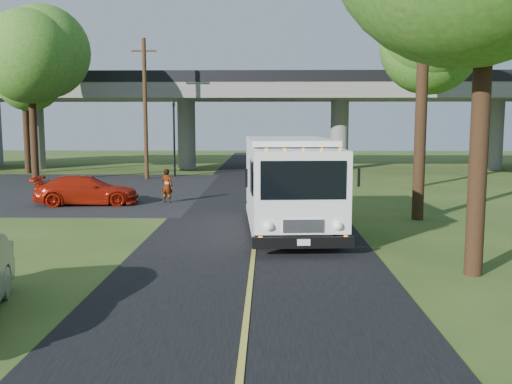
{
  "coord_description": "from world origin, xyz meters",
  "views": [
    {
      "loc": [
        0.41,
        -12.87,
        3.79
      ],
      "look_at": [
        0.04,
        4.62,
        1.6
      ],
      "focal_mm": 40.0,
      "sensor_mm": 36.0,
      "label": 1
    }
  ],
  "objects_px": {
    "utility_pole": "(145,108)",
    "step_van": "(290,182)",
    "traffic_signal": "(174,130)",
    "tree_left_lot": "(32,52)",
    "tree_left_far": "(25,69)",
    "red_sedan": "(87,190)",
    "pedestrian": "(167,186)",
    "tree_right_far": "(426,39)"
  },
  "relations": [
    {
      "from": "red_sedan",
      "to": "step_van",
      "type": "bearing_deg",
      "value": -132.29
    },
    {
      "from": "tree_right_far",
      "to": "step_van",
      "type": "bearing_deg",
      "value": -120.9
    },
    {
      "from": "tree_left_lot",
      "to": "step_van",
      "type": "relative_size",
      "value": 1.35
    },
    {
      "from": "utility_pole",
      "to": "step_van",
      "type": "height_order",
      "value": "utility_pole"
    },
    {
      "from": "tree_left_far",
      "to": "step_van",
      "type": "xyz_separation_m",
      "value": [
        17.94,
        -21.46,
        -5.72
      ]
    },
    {
      "from": "utility_pole",
      "to": "tree_left_far",
      "type": "height_order",
      "value": "tree_left_far"
    },
    {
      "from": "utility_pole",
      "to": "tree_right_far",
      "type": "xyz_separation_m",
      "value": [
        16.71,
        -4.16,
        3.71
      ]
    },
    {
      "from": "step_van",
      "to": "red_sedan",
      "type": "distance_m",
      "value": 10.96
    },
    {
      "from": "tree_left_lot",
      "to": "tree_left_far",
      "type": "height_order",
      "value": "tree_left_lot"
    },
    {
      "from": "red_sedan",
      "to": "traffic_signal",
      "type": "bearing_deg",
      "value": -15.13
    },
    {
      "from": "tree_left_far",
      "to": "red_sedan",
      "type": "distance_m",
      "value": 18.95
    },
    {
      "from": "tree_right_far",
      "to": "tree_left_far",
      "type": "xyz_separation_m",
      "value": [
        -26.0,
        8.0,
        -0.85
      ]
    },
    {
      "from": "tree_left_lot",
      "to": "tree_left_far",
      "type": "distance_m",
      "value": 6.72
    },
    {
      "from": "tree_left_far",
      "to": "red_sedan",
      "type": "bearing_deg",
      "value": -59.45
    },
    {
      "from": "traffic_signal",
      "to": "utility_pole",
      "type": "distance_m",
      "value": 2.86
    },
    {
      "from": "tree_left_lot",
      "to": "step_van",
      "type": "xyz_separation_m",
      "value": [
        14.94,
        -15.46,
        -6.17
      ]
    },
    {
      "from": "traffic_signal",
      "to": "pedestrian",
      "type": "relative_size",
      "value": 3.27
    },
    {
      "from": "tree_left_lot",
      "to": "step_van",
      "type": "distance_m",
      "value": 22.37
    },
    {
      "from": "tree_left_lot",
      "to": "tree_right_far",
      "type": "bearing_deg",
      "value": -4.97
    },
    {
      "from": "traffic_signal",
      "to": "utility_pole",
      "type": "relative_size",
      "value": 0.58
    },
    {
      "from": "step_van",
      "to": "traffic_signal",
      "type": "bearing_deg",
      "value": 106.16
    },
    {
      "from": "utility_pole",
      "to": "tree_left_far",
      "type": "bearing_deg",
      "value": 157.57
    },
    {
      "from": "tree_right_far",
      "to": "tree_left_far",
      "type": "relative_size",
      "value": 1.11
    },
    {
      "from": "utility_pole",
      "to": "step_van",
      "type": "relative_size",
      "value": 1.16
    },
    {
      "from": "tree_right_far",
      "to": "pedestrian",
      "type": "xyz_separation_m",
      "value": [
        -13.48,
        -6.55,
        -7.51
      ]
    },
    {
      "from": "tree_right_far",
      "to": "red_sedan",
      "type": "relative_size",
      "value": 2.39
    },
    {
      "from": "traffic_signal",
      "to": "pedestrian",
      "type": "distance_m",
      "value": 13.06
    },
    {
      "from": "step_van",
      "to": "red_sedan",
      "type": "relative_size",
      "value": 1.69
    },
    {
      "from": "red_sedan",
      "to": "utility_pole",
      "type": "bearing_deg",
      "value": -8.99
    },
    {
      "from": "tree_left_far",
      "to": "pedestrian",
      "type": "height_order",
      "value": "tree_left_far"
    },
    {
      "from": "utility_pole",
      "to": "step_van",
      "type": "bearing_deg",
      "value": -63.87
    },
    {
      "from": "tree_right_far",
      "to": "pedestrian",
      "type": "height_order",
      "value": "tree_right_far"
    },
    {
      "from": "step_van",
      "to": "pedestrian",
      "type": "distance_m",
      "value": 8.83
    },
    {
      "from": "traffic_signal",
      "to": "pedestrian",
      "type": "bearing_deg",
      "value": -82.26
    },
    {
      "from": "traffic_signal",
      "to": "pedestrian",
      "type": "height_order",
      "value": "traffic_signal"
    },
    {
      "from": "tree_left_lot",
      "to": "red_sedan",
      "type": "distance_m",
      "value": 13.17
    },
    {
      "from": "utility_pole",
      "to": "pedestrian",
      "type": "xyz_separation_m",
      "value": [
        3.23,
        -10.72,
        -3.8
      ]
    },
    {
      "from": "traffic_signal",
      "to": "step_van",
      "type": "height_order",
      "value": "traffic_signal"
    },
    {
      "from": "pedestrian",
      "to": "tree_right_far",
      "type": "bearing_deg",
      "value": -133.98
    },
    {
      "from": "tree_left_lot",
      "to": "traffic_signal",
      "type": "bearing_deg",
      "value": 28.11
    },
    {
      "from": "tree_right_far",
      "to": "tree_left_lot",
      "type": "height_order",
      "value": "tree_right_far"
    },
    {
      "from": "tree_right_far",
      "to": "step_van",
      "type": "xyz_separation_m",
      "value": [
        -8.06,
        -13.46,
        -6.57
      ]
    }
  ]
}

